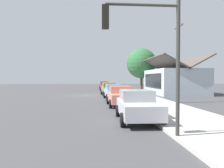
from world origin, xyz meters
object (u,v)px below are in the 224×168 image
car_skyblue (114,92)px  utility_pole_wooden (178,60)px  car_silver (137,105)px  shade_tree (141,63)px  car_olive (109,89)px  car_coral (121,96)px  traffic_light_main (149,43)px  car_navy (104,85)px  car_cherry (105,86)px  car_mustard (108,87)px  fire_hydrant_red (114,88)px

car_skyblue → utility_pole_wooden: 7.50m
car_silver → shade_tree: bearing=168.8°
car_olive → car_coral: (11.49, 0.13, -0.00)m
car_coral → shade_tree: 21.67m
traffic_light_main → car_navy: bearing=179.8°
traffic_light_main → car_cherry: bearing=179.8°
car_navy → car_mustard: size_ratio=1.06×
car_coral → shade_tree: bearing=162.5°
car_mustard → fire_hydrant_red: bearing=160.8°
car_olive → traffic_light_main: 21.66m
car_navy → car_silver: bearing=0.9°
shade_tree → fire_hydrant_red: shade_tree is taller
car_cherry → car_olive: (11.18, -0.03, 0.00)m
car_olive → traffic_light_main: bearing=-2.9°
car_coral → utility_pole_wooden: utility_pole_wooden is taller
car_coral → car_skyblue: bearing=179.8°
car_cherry → car_olive: 11.18m
car_mustard → fire_hydrant_red: 4.60m
car_cherry → car_silver: 28.94m
traffic_light_main → fire_hydrant_red: size_ratio=7.32×
car_coral → car_silver: 6.28m
car_navy → fire_hydrant_red: (7.48, 1.51, -0.32)m
car_skyblue → shade_tree: 16.46m
car_navy → utility_pole_wooden: bearing=12.1°
utility_pole_wooden → traffic_light_main: bearing=-25.9°
car_cherry → car_coral: size_ratio=0.99×
shade_tree → traffic_light_main: (30.37, -6.39, -1.37)m
car_mustard → car_silver: (23.15, 0.12, 0.00)m
car_navy → traffic_light_main: size_ratio=0.88×
shade_tree → traffic_light_main: 31.07m
car_navy → car_coral: size_ratio=1.04×
car_cherry → car_mustard: size_ratio=1.02×
car_skyblue → fire_hydrant_red: (-15.55, 1.49, -0.32)m
utility_pole_wooden → car_navy: bearing=-168.5°
car_cherry → fire_hydrant_red: (1.43, 1.55, -0.32)m
car_navy → shade_tree: (8.35, 6.24, 4.05)m
car_navy → utility_pole_wooden: utility_pole_wooden is taller
car_cherry → traffic_light_main: bearing=-0.8°
car_navy → car_cherry: bearing=0.3°
car_skyblue → shade_tree: shade_tree is taller
car_cherry → utility_pole_wooden: size_ratio=0.59×
car_navy → car_silver: (34.99, 0.18, 0.00)m
car_skyblue → car_silver: 11.96m
car_skyblue → car_silver: size_ratio=1.02×
car_coral → utility_pole_wooden: (-1.64, 5.44, 3.11)m
car_cherry → utility_pole_wooden: (21.03, 5.55, 3.12)m
car_olive → shade_tree: bearing=142.0°
car_navy → traffic_light_main: 38.81m
car_cherry → car_mustard: same height
utility_pole_wooden → car_coral: bearing=-73.2°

